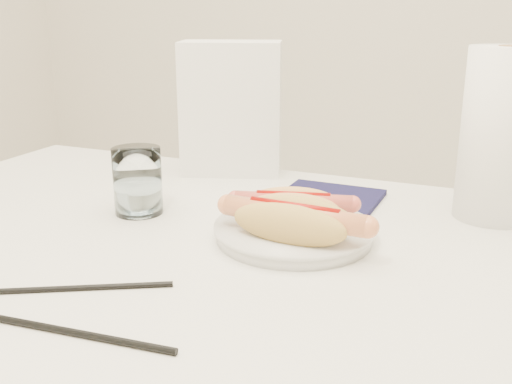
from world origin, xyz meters
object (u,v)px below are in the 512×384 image
at_px(hotdog_left, 293,206).
at_px(paper_towel_roll, 500,135).
at_px(plate, 294,233).
at_px(napkin_box, 231,108).
at_px(water_glass, 138,181).
at_px(hotdog_right, 294,221).
at_px(table, 201,278).

xyz_separation_m(hotdog_left, paper_towel_roll, (0.26, 0.18, 0.09)).
xyz_separation_m(plate, napkin_box, (-0.24, 0.30, 0.12)).
distance_m(plate, paper_towel_roll, 0.35).
relative_size(plate, water_glass, 2.07).
bearing_deg(hotdog_right, paper_towel_roll, 49.79).
xyz_separation_m(table, napkin_box, (-0.11, 0.35, 0.19)).
bearing_deg(paper_towel_roll, hotdog_right, -133.35).
bearing_deg(hotdog_left, table, -158.45).
relative_size(table, hotdog_right, 5.97).
relative_size(table, hotdog_left, 7.06).
bearing_deg(plate, water_glass, 177.49).
bearing_deg(table, paper_towel_roll, 35.14).
bearing_deg(table, hotdog_right, 4.92).
bearing_deg(paper_towel_roll, hotdog_left, -145.33).
xyz_separation_m(napkin_box, paper_towel_roll, (0.49, -0.09, 0.00)).
height_order(table, hotdog_left, hotdog_left).
height_order(plate, water_glass, water_glass).
bearing_deg(hotdog_right, plate, 111.81).
bearing_deg(napkin_box, water_glass, -115.06).
bearing_deg(napkin_box, plate, -70.27).
relative_size(hotdog_right, water_glass, 1.90).
relative_size(hotdog_left, hotdog_right, 0.85).
xyz_separation_m(hotdog_left, hotdog_right, (0.03, -0.07, 0.00)).
xyz_separation_m(table, hotdog_left, (0.11, 0.08, 0.10)).
relative_size(table, napkin_box, 4.74).
distance_m(table, plate, 0.15).
height_order(table, paper_towel_roll, paper_towel_roll).
relative_size(table, paper_towel_roll, 4.59).
distance_m(hotdog_right, napkin_box, 0.43).
bearing_deg(hotdog_right, water_glass, 172.17).
relative_size(plate, paper_towel_roll, 0.84).
relative_size(table, water_glass, 11.34).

